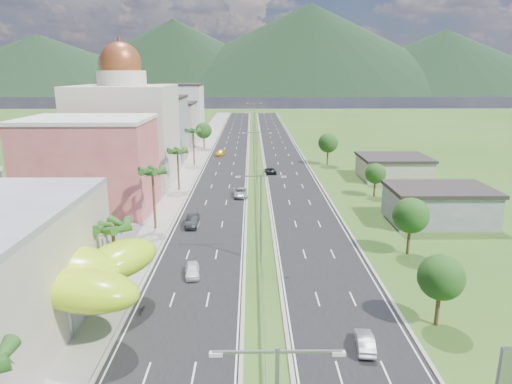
{
  "coord_description": "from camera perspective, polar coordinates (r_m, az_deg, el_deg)",
  "views": [
    {
      "loc": [
        -1.13,
        -42.65,
        22.78
      ],
      "look_at": [
        -0.52,
        16.99,
        7.0
      ],
      "focal_mm": 32.0,
      "sensor_mm": 36.0,
      "label": 1
    }
  ],
  "objects": [
    {
      "name": "ground",
      "position": [
        48.37,
        0.84,
        -13.28
      ],
      "size": [
        500.0,
        500.0,
        0.0
      ],
      "primitive_type": "plane",
      "color": "#2D5119",
      "rests_on": "ground"
    },
    {
      "name": "road_left",
      "position": [
        134.74,
        -3.3,
        5.07
      ],
      "size": [
        11.0,
        260.0,
        0.04
      ],
      "primitive_type": "cube",
      "color": "black",
      "rests_on": "ground"
    },
    {
      "name": "road_right",
      "position": [
        134.86,
        3.1,
        5.08
      ],
      "size": [
        11.0,
        260.0,
        0.04
      ],
      "primitive_type": "cube",
      "color": "black",
      "rests_on": "ground"
    },
    {
      "name": "sidewalk_left",
      "position": [
        135.51,
        -7.33,
        5.05
      ],
      "size": [
        7.0,
        260.0,
        0.12
      ],
      "primitive_type": "cube",
      "color": "gray",
      "rests_on": "ground"
    },
    {
      "name": "median_guardrail",
      "position": [
        116.77,
        -0.02,
        3.88
      ],
      "size": [
        0.1,
        216.06,
        0.76
      ],
      "color": "gray",
      "rests_on": "ground"
    },
    {
      "name": "streetlight_median_b",
      "position": [
        55.05,
        0.62,
        -2.11
      ],
      "size": [
        6.04,
        0.25,
        11.0
      ],
      "color": "gray",
      "rests_on": "ground"
    },
    {
      "name": "streetlight_median_c",
      "position": [
        94.03,
        0.11,
        5.0
      ],
      "size": [
        6.04,
        0.25,
        11.0
      ],
      "color": "gray",
      "rests_on": "ground"
    },
    {
      "name": "streetlight_median_d",
      "position": [
        138.58,
        -0.11,
        8.18
      ],
      "size": [
        6.04,
        0.25,
        11.0
      ],
      "color": "gray",
      "rests_on": "ground"
    },
    {
      "name": "streetlight_median_e",
      "position": [
        183.35,
        -0.23,
        9.8
      ],
      "size": [
        6.04,
        0.25,
        11.0
      ],
      "color": "gray",
      "rests_on": "ground"
    },
    {
      "name": "lime_canopy",
      "position": [
        46.54,
        -24.78,
        -9.1
      ],
      "size": [
        18.0,
        15.0,
        7.4
      ],
      "color": "#AAE115",
      "rests_on": "ground"
    },
    {
      "name": "pink_shophouse",
      "position": [
        80.8,
        -20.03,
        3.02
      ],
      "size": [
        20.0,
        15.0,
        15.0
      ],
      "primitive_type": "cube",
      "color": "#BF4E53",
      "rests_on": "ground"
    },
    {
      "name": "domed_building",
      "position": [
        101.92,
        -16.02,
        7.82
      ],
      "size": [
        20.0,
        20.0,
        28.7
      ],
      "color": "beige",
      "rests_on": "ground"
    },
    {
      "name": "midrise_grey",
      "position": [
        126.22,
        -12.52,
        7.75
      ],
      "size": [
        16.0,
        15.0,
        16.0
      ],
      "primitive_type": "cube",
      "color": "slate",
      "rests_on": "ground"
    },
    {
      "name": "midrise_beige",
      "position": [
        147.84,
        -10.77,
        8.24
      ],
      "size": [
        16.0,
        15.0,
        13.0
      ],
      "primitive_type": "cube",
      "color": "#A99C8B",
      "rests_on": "ground"
    },
    {
      "name": "midrise_white",
      "position": [
        170.19,
        -9.47,
        9.98
      ],
      "size": [
        16.0,
        15.0,
        18.0
      ],
      "primitive_type": "cube",
      "color": "silver",
      "rests_on": "ground"
    },
    {
      "name": "shed_near",
      "position": [
        76.39,
        21.86,
        -1.67
      ],
      "size": [
        15.0,
        10.0,
        5.0
      ],
      "primitive_type": "cube",
      "color": "slate",
      "rests_on": "ground"
    },
    {
      "name": "shed_far",
      "position": [
        104.54,
        16.77,
        2.83
      ],
      "size": [
        14.0,
        12.0,
        4.4
      ],
      "primitive_type": "cube",
      "color": "#A99C8B",
      "rests_on": "ground"
    },
    {
      "name": "palm_tree_b",
      "position": [
        49.47,
        -17.49,
        -4.42
      ],
      "size": [
        3.6,
        3.6,
        8.1
      ],
      "color": "#47301C",
      "rests_on": "ground"
    },
    {
      "name": "palm_tree_c",
      "position": [
        67.75,
        -12.83,
        2.28
      ],
      "size": [
        3.6,
        3.6,
        9.6
      ],
      "color": "#47301C",
      "rests_on": "ground"
    },
    {
      "name": "palm_tree_d",
      "position": [
        90.12,
        -9.79,
        4.87
      ],
      "size": [
        3.6,
        3.6,
        8.6
      ],
      "color": "#47301C",
      "rests_on": "ground"
    },
    {
      "name": "palm_tree_e",
      "position": [
        114.48,
        -7.86,
        7.42
      ],
      "size": [
        3.6,
        3.6,
        9.4
      ],
      "color": "#47301C",
      "rests_on": "ground"
    },
    {
      "name": "leafy_tree_lfar",
      "position": [
        139.46,
        -6.55,
        7.64
      ],
      "size": [
        4.9,
        4.9,
        8.05
      ],
      "color": "#47301C",
      "rests_on": "ground"
    },
    {
      "name": "leafy_tree_ra",
      "position": [
        45.11,
        22.13,
        -9.87
      ],
      "size": [
        4.2,
        4.2,
        6.9
      ],
      "color": "#47301C",
      "rests_on": "ground"
    },
    {
      "name": "leafy_tree_rb",
      "position": [
        60.84,
        18.79,
        -2.82
      ],
      "size": [
        4.55,
        4.55,
        7.47
      ],
      "color": "#47301C",
      "rests_on": "ground"
    },
    {
      "name": "leafy_tree_rc",
      "position": [
        87.78,
        14.72,
        2.22
      ],
      "size": [
        3.85,
        3.85,
        6.33
      ],
      "color": "#47301C",
      "rests_on": "ground"
    },
    {
      "name": "leafy_tree_rd",
      "position": [
        115.55,
        9.0,
        6.08
      ],
      "size": [
        4.9,
        4.9,
        8.05
      ],
      "color": "#47301C",
      "rests_on": "ground"
    },
    {
      "name": "mountain_ridge",
      "position": [
        496.95,
        6.63,
        12.1
      ],
      "size": [
        860.0,
        140.0,
        90.0
      ],
      "primitive_type": null,
      "color": "black",
      "rests_on": "ground"
    },
    {
      "name": "car_white_near_left",
      "position": [
        53.59,
        -7.97,
        -9.64
      ],
      "size": [
        2.09,
        4.17,
        1.36
      ],
      "primitive_type": "imported",
      "rotation": [
        0.0,
        0.0,
        0.12
      ],
      "color": "white",
      "rests_on": "road_left"
    },
    {
      "name": "car_dark_left",
      "position": [
        69.96,
        -7.97,
        -3.58
      ],
      "size": [
        1.8,
        5.04,
        1.66
      ],
      "primitive_type": "imported",
      "rotation": [
        0.0,
        0.0,
        0.01
      ],
      "color": "black",
      "rests_on": "road_left"
    },
    {
      "name": "car_silver_mid_left",
      "position": [
        85.61,
        -1.95,
        -0.06
      ],
      "size": [
        2.88,
        5.7,
        1.55
      ],
      "primitive_type": "imported",
      "rotation": [
        0.0,
        0.0,
        0.06
      ],
      "color": "#9FA0A6",
      "rests_on": "road_left"
    },
    {
      "name": "car_yellow_far_left",
      "position": [
        128.32,
        -4.52,
        4.9
      ],
      "size": [
        2.82,
        5.35,
        1.48
      ],
      "primitive_type": "imported",
      "rotation": [
        0.0,
        0.0,
        -0.15
      ],
      "color": "gold",
      "rests_on": "road_left"
    },
    {
      "name": "car_silver_right",
      "position": [
        41.56,
        13.45,
        -17.73
      ],
      "size": [
        1.84,
        4.15,
        1.33
      ],
      "primitive_type": "imported",
      "rotation": [
        0.0,
        0.0,
        3.03
      ],
      "color": "#B4B7BC",
      "rests_on": "road_right"
    },
    {
      "name": "car_dark_far_right",
      "position": [
        104.85,
        1.8,
        2.68
      ],
      "size": [
        2.8,
        5.22,
        1.39
      ],
      "primitive_type": "imported",
      "rotation": [
        0.0,
        0.0,
        3.24
      ],
      "color": "black",
      "rests_on": "road_right"
    },
    {
      "name": "motorcycle",
      "position": [
        46.98,
        -13.98,
        -13.87
      ],
      "size": [
        0.52,
        1.68,
        1.07
      ],
      "primitive_type": "imported",
      "rotation": [
        0.0,
        0.0,
        0.01
      ],
      "color": "black",
      "rests_on": "road_left"
    }
  ]
}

